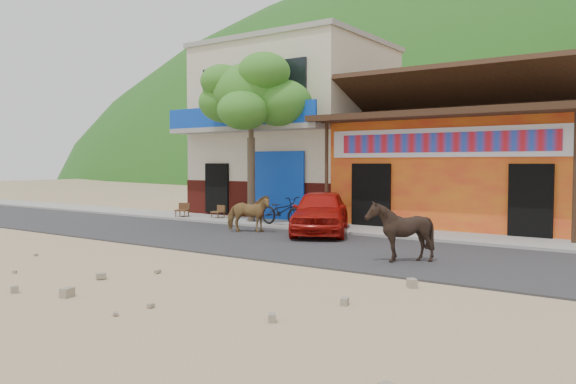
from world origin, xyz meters
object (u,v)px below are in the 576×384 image
at_px(cow_tan, 248,213).
at_px(red_car, 320,212).
at_px(cafe_chair_right, 218,206).
at_px(cafe_chair_left, 182,204).
at_px(tree, 251,138).
at_px(scooter, 282,211).
at_px(cow_dark, 400,231).

distance_m(cow_tan, red_car, 2.27).
bearing_deg(cafe_chair_right, cafe_chair_left, -157.01).
xyz_separation_m(tree, scooter, (1.71, -0.50, -2.51)).
distance_m(tree, cafe_chair_left, 4.12).
bearing_deg(scooter, tree, 82.32).
bearing_deg(scooter, cow_tan, -176.43).
relative_size(tree, cafe_chair_left, 6.03).
xyz_separation_m(cow_tan, red_car, (2.03, 1.01, 0.09)).
bearing_deg(cafe_chair_right, scooter, -7.07).
bearing_deg(cow_tan, red_car, -92.24).
bearing_deg(tree, red_car, -16.72).
bearing_deg(cafe_chair_left, cow_dark, -41.07).
xyz_separation_m(cow_dark, cafe_chair_right, (-9.46, 4.49, -0.15)).
distance_m(cow_dark, scooter, 7.02).
xyz_separation_m(red_car, cafe_chair_right, (-5.43, 1.31, -0.16)).
xyz_separation_m(cow_tan, cafe_chair_left, (-4.82, 1.84, -0.01)).
relative_size(tree, red_car, 1.50).
height_order(cow_dark, cafe_chair_right, cow_dark).
bearing_deg(scooter, red_car, -98.42).
relative_size(red_car, scooter, 2.16).
xyz_separation_m(tree, cow_tan, (1.57, -2.09, -2.49)).
height_order(cow_tan, cow_dark, cow_dark).
bearing_deg(scooter, cafe_chair_right, 87.05).
relative_size(tree, cow_dark, 4.44).
xyz_separation_m(tree, red_car, (3.60, -1.08, -2.40)).
bearing_deg(cafe_chair_left, cafe_chair_right, -2.38).
xyz_separation_m(scooter, cafe_chair_right, (-3.53, 0.72, -0.04)).
height_order(cow_tan, scooter, cow_tan).
height_order(cow_tan, cafe_chair_right, cow_tan).
relative_size(scooter, cafe_chair_left, 1.86).
relative_size(cow_tan, cafe_chair_right, 1.58).
distance_m(scooter, cafe_chair_left, 4.97).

